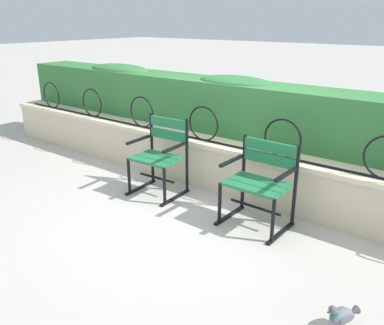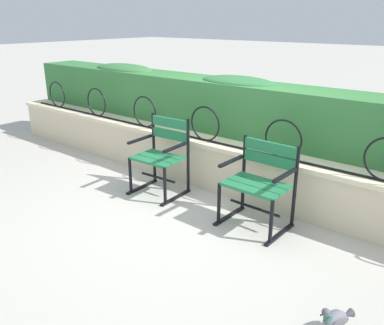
% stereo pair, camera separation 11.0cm
% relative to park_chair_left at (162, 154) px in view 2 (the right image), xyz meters
% --- Properties ---
extents(ground_plane, '(60.00, 60.00, 0.00)m').
position_rel_park_chair_left_xyz_m(ground_plane, '(0.60, -0.26, -0.47)').
color(ground_plane, '#BCB7AD').
extents(stone_wall, '(8.25, 0.41, 0.58)m').
position_rel_park_chair_left_xyz_m(stone_wall, '(0.60, 0.52, -0.17)').
color(stone_wall, beige).
rests_on(stone_wall, ground).
extents(iron_arch_fence, '(7.69, 0.02, 0.42)m').
position_rel_park_chair_left_xyz_m(iron_arch_fence, '(0.34, 0.44, 0.29)').
color(iron_arch_fence, black).
rests_on(iron_arch_fence, stone_wall).
extents(hedge_row, '(8.08, 0.60, 0.73)m').
position_rel_park_chair_left_xyz_m(hedge_row, '(0.59, 0.99, 0.46)').
color(hedge_row, '#387A3D').
rests_on(hedge_row, stone_wall).
extents(park_chair_left, '(0.59, 0.55, 0.89)m').
position_rel_park_chair_left_xyz_m(park_chair_left, '(0.00, 0.00, 0.00)').
color(park_chair_left, '#237547').
rests_on(park_chair_left, ground).
extents(park_chair_right, '(0.64, 0.53, 0.84)m').
position_rel_park_chair_left_xyz_m(park_chair_right, '(1.30, 0.02, -0.01)').
color(park_chair_right, '#237547').
rests_on(park_chair_right, ground).
extents(pigeon_near_chairs, '(0.18, 0.28, 0.22)m').
position_rel_park_chair_left_xyz_m(pigeon_near_chairs, '(2.46, -0.97, -0.36)').
color(pigeon_near_chairs, slate).
rests_on(pigeon_near_chairs, ground).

